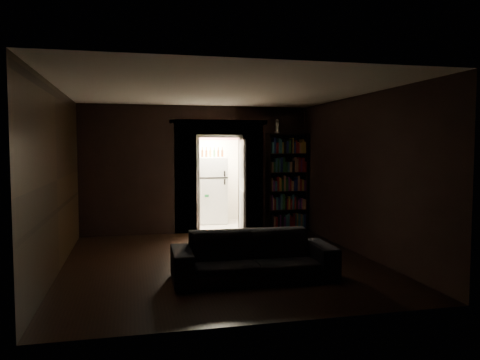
% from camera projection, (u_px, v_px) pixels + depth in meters
% --- Properties ---
extents(ground, '(5.50, 5.50, 0.00)m').
position_uv_depth(ground, '(221.00, 262.00, 7.69)').
color(ground, black).
rests_on(ground, ground).
extents(room_walls, '(5.02, 5.61, 2.84)m').
position_uv_depth(room_walls, '(209.00, 159.00, 8.61)').
color(room_walls, black).
rests_on(room_walls, ground).
extents(kitchen_alcove, '(2.20, 1.80, 2.60)m').
position_uv_depth(kitchen_alcove, '(211.00, 175.00, 11.48)').
color(kitchen_alcove, beige).
rests_on(kitchen_alcove, ground).
extents(sofa, '(2.33, 1.05, 0.89)m').
position_uv_depth(sofa, '(253.00, 248.00, 6.69)').
color(sofa, black).
rests_on(sofa, ground).
extents(bookshelf, '(0.96, 0.62, 2.20)m').
position_uv_depth(bookshelf, '(287.00, 182.00, 10.54)').
color(bookshelf, black).
rests_on(bookshelf, ground).
extents(refrigerator, '(0.91, 0.87, 1.65)m').
position_uv_depth(refrigerator, '(211.00, 190.00, 11.66)').
color(refrigerator, white).
rests_on(refrigerator, ground).
extents(door, '(0.15, 0.85, 2.05)m').
position_uv_depth(door, '(243.00, 187.00, 10.07)').
color(door, white).
rests_on(door, ground).
extents(figurine, '(0.13, 0.13, 0.31)m').
position_uv_depth(figurine, '(277.00, 126.00, 10.34)').
color(figurine, silver).
rests_on(figurine, bookshelf).
extents(bottles, '(0.61, 0.08, 0.25)m').
position_uv_depth(bottles, '(212.00, 152.00, 11.55)').
color(bottles, black).
rests_on(bottles, refrigerator).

